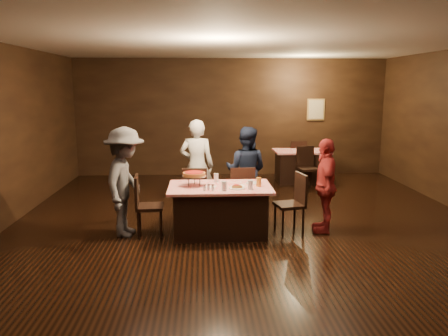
{
  "coord_description": "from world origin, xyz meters",
  "views": [
    {
      "loc": [
        -0.76,
        -6.33,
        2.31
      ],
      "look_at": [
        -0.42,
        0.59,
        1.0
      ],
      "focal_mm": 35.0,
      "sensor_mm": 36.0,
      "label": 1
    }
  ],
  "objects_px": {
    "chair_end_right": "(289,203)",
    "chair_back_far": "(296,158)",
    "chair_far_right": "(241,193)",
    "diner_navy_hoodie": "(246,170)",
    "pizza_stand": "(194,174)",
    "glass_amber": "(259,182)",
    "back_table": "(301,166)",
    "glass_back": "(216,178)",
    "chair_end_left": "(150,205)",
    "diner_red_shirt": "(325,186)",
    "diner_white_jacket": "(197,166)",
    "glass_front_left": "(224,186)",
    "plate_empty": "(254,183)",
    "chair_far_left": "(195,193)",
    "main_table": "(220,210)",
    "diner_grey_knit": "(125,182)",
    "chair_back_near": "(308,168)",
    "glass_front_right": "(250,185)"
  },
  "relations": [
    {
      "from": "chair_end_right",
      "to": "chair_back_far",
      "type": "bearing_deg",
      "value": 155.35
    },
    {
      "from": "chair_far_right",
      "to": "diner_navy_hoodie",
      "type": "bearing_deg",
      "value": -110.24
    },
    {
      "from": "chair_far_right",
      "to": "pizza_stand",
      "type": "distance_m",
      "value": 1.16
    },
    {
      "from": "glass_amber",
      "to": "back_table",
      "type": "bearing_deg",
      "value": 67.94
    },
    {
      "from": "chair_far_right",
      "to": "chair_end_right",
      "type": "relative_size",
      "value": 1.0
    },
    {
      "from": "diner_navy_hoodie",
      "to": "glass_back",
      "type": "relative_size",
      "value": 11.36
    },
    {
      "from": "glass_amber",
      "to": "pizza_stand",
      "type": "bearing_deg",
      "value": 174.29
    },
    {
      "from": "chair_end_left",
      "to": "chair_end_right",
      "type": "xyz_separation_m",
      "value": [
        2.2,
        0.0,
        0.0
      ]
    },
    {
      "from": "diner_red_shirt",
      "to": "glass_amber",
      "type": "relative_size",
      "value": 10.74
    },
    {
      "from": "chair_end_right",
      "to": "glass_back",
      "type": "distance_m",
      "value": 1.24
    },
    {
      "from": "diner_white_jacket",
      "to": "diner_navy_hoodie",
      "type": "distance_m",
      "value": 0.91
    },
    {
      "from": "chair_far_right",
      "to": "glass_front_left",
      "type": "xyz_separation_m",
      "value": [
        -0.35,
        -1.05,
        0.37
      ]
    },
    {
      "from": "chair_back_far",
      "to": "plate_empty",
      "type": "distance_m",
      "value": 4.46
    },
    {
      "from": "chair_far_left",
      "to": "diner_navy_hoodie",
      "type": "bearing_deg",
      "value": -155.52
    },
    {
      "from": "chair_end_right",
      "to": "diner_navy_hoodie",
      "type": "xyz_separation_m",
      "value": [
        -0.58,
        1.13,
        0.32
      ]
    },
    {
      "from": "main_table",
      "to": "chair_back_far",
      "type": "height_order",
      "value": "chair_back_far"
    },
    {
      "from": "pizza_stand",
      "to": "plate_empty",
      "type": "relative_size",
      "value": 1.52
    },
    {
      "from": "diner_navy_hoodie",
      "to": "chair_far_right",
      "type": "bearing_deg",
      "value": 91.45
    },
    {
      "from": "chair_back_far",
      "to": "diner_grey_knit",
      "type": "relative_size",
      "value": 0.56
    },
    {
      "from": "diner_grey_knit",
      "to": "diner_red_shirt",
      "type": "bearing_deg",
      "value": -82.07
    },
    {
      "from": "chair_back_far",
      "to": "diner_grey_knit",
      "type": "height_order",
      "value": "diner_grey_knit"
    },
    {
      "from": "glass_front_left",
      "to": "glass_amber",
      "type": "bearing_deg",
      "value": 24.44
    },
    {
      "from": "diner_white_jacket",
      "to": "pizza_stand",
      "type": "bearing_deg",
      "value": 95.38
    },
    {
      "from": "diner_red_shirt",
      "to": "plate_empty",
      "type": "relative_size",
      "value": 6.01
    },
    {
      "from": "diner_navy_hoodie",
      "to": "diner_grey_knit",
      "type": "distance_m",
      "value": 2.28
    },
    {
      "from": "pizza_stand",
      "to": "glass_back",
      "type": "relative_size",
      "value": 2.71
    },
    {
      "from": "glass_back",
      "to": "diner_red_shirt",
      "type": "bearing_deg",
      "value": -8.81
    },
    {
      "from": "main_table",
      "to": "glass_front_left",
      "type": "xyz_separation_m",
      "value": [
        0.05,
        -0.3,
        0.46
      ]
    },
    {
      "from": "chair_end_left",
      "to": "diner_grey_knit",
      "type": "bearing_deg",
      "value": 82.53
    },
    {
      "from": "plate_empty",
      "to": "chair_end_right",
      "type": "bearing_deg",
      "value": -15.26
    },
    {
      "from": "chair_far_right",
      "to": "chair_back_near",
      "type": "height_order",
      "value": "same"
    },
    {
      "from": "back_table",
      "to": "chair_back_near",
      "type": "distance_m",
      "value": 0.71
    },
    {
      "from": "main_table",
      "to": "diner_white_jacket",
      "type": "height_order",
      "value": "diner_white_jacket"
    },
    {
      "from": "chair_far_left",
      "to": "chair_far_right",
      "type": "height_order",
      "value": "same"
    },
    {
      "from": "diner_grey_knit",
      "to": "glass_back",
      "type": "bearing_deg",
      "value": -71.06
    },
    {
      "from": "chair_end_right",
      "to": "diner_navy_hoodie",
      "type": "height_order",
      "value": "diner_navy_hoodie"
    },
    {
      "from": "diner_white_jacket",
      "to": "chair_end_right",
      "type": "bearing_deg",
      "value": 145.66
    },
    {
      "from": "chair_end_right",
      "to": "diner_red_shirt",
      "type": "relative_size",
      "value": 0.63
    },
    {
      "from": "main_table",
      "to": "chair_far_right",
      "type": "distance_m",
      "value": 0.85
    },
    {
      "from": "pizza_stand",
      "to": "diner_white_jacket",
      "type": "bearing_deg",
      "value": 88.81
    },
    {
      "from": "glass_front_right",
      "to": "glass_back",
      "type": "distance_m",
      "value": 0.74
    },
    {
      "from": "diner_white_jacket",
      "to": "chair_end_left",
      "type": "bearing_deg",
      "value": 66.98
    },
    {
      "from": "chair_back_far",
      "to": "glass_back",
      "type": "distance_m",
      "value": 4.57
    },
    {
      "from": "chair_far_left",
      "to": "plate_empty",
      "type": "height_order",
      "value": "chair_far_left"
    },
    {
      "from": "chair_end_left",
      "to": "glass_back",
      "type": "relative_size",
      "value": 6.79
    },
    {
      "from": "main_table",
      "to": "diner_red_shirt",
      "type": "bearing_deg",
      "value": 1.12
    },
    {
      "from": "chair_back_near",
      "to": "chair_end_left",
      "type": "bearing_deg",
      "value": -145.64
    },
    {
      "from": "diner_grey_knit",
      "to": "diner_red_shirt",
      "type": "height_order",
      "value": "diner_grey_knit"
    },
    {
      "from": "chair_back_near",
      "to": "plate_empty",
      "type": "bearing_deg",
      "value": -127.49
    },
    {
      "from": "chair_far_right",
      "to": "chair_back_near",
      "type": "distance_m",
      "value": 2.84
    }
  ]
}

